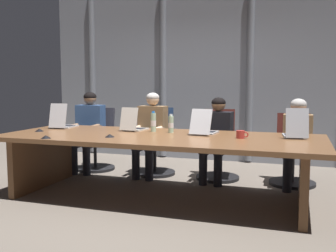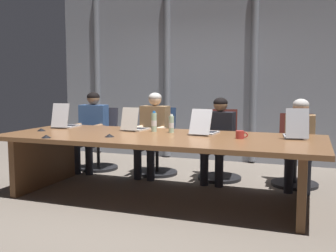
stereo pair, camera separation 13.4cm
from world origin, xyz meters
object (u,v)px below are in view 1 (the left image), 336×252
Objects in this scene: office_chair_left_mid at (156,149)px; conference_mic_right_side at (110,136)px; laptop_center at (204,129)px; person_right_mid at (297,137)px; laptop_left_mid at (134,126)px; person_left_mid at (151,129)px; person_center at (217,134)px; office_chair_right_mid at (293,158)px; person_left_end at (88,126)px; coffee_mug_near at (241,134)px; office_chair_center at (218,153)px; conference_mic_middle at (39,130)px; office_chair_left_end at (97,146)px; laptop_left_end at (63,123)px; laptop_right_mid at (295,132)px; water_bottle_secondary at (171,124)px; water_bottle_primary at (153,122)px; conference_mic_left_side at (46,137)px.

conference_mic_right_side is at bearing -4.07° from office_chair_left_mid.
laptop_center is 0.41× the size of person_right_mid.
laptop_left_mid is 0.67m from person_left_mid.
office_chair_left_mid is 0.85× the size of person_center.
person_left_end is (-2.97, -0.15, 0.33)m from office_chair_right_mid.
coffee_mug_near is 1.44m from conference_mic_right_side.
office_chair_center is 8.79× the size of conference_mic_middle.
office_chair_left_mid reaches higher than office_chair_left_end.
laptop_left_mid is at bearing 90.18° from laptop_center.
laptop_left_end is at bearing -76.58° from office_chair_right_mid.
laptop_right_mid reaches higher than conference_mic_right_side.
water_bottle_secondary is (1.56, -0.73, 0.15)m from person_left_end.
water_bottle_primary is at bearing -91.14° from laptop_left_mid.
person_left_end reaches higher than laptop_left_mid.
water_bottle_secondary is at bearing 38.66° from person_left_mid.
water_bottle_primary is at bearing -64.79° from office_chair_right_mid.
office_chair_center is 7.21× the size of coffee_mug_near.
office_chair_right_mid is (1.00, -0.00, -0.01)m from office_chair_center.
person_left_mid is at bearing -87.51° from office_chair_right_mid.
water_bottle_primary is at bearing 91.80° from laptop_center.
laptop_left_mid is 1.15m from person_center.
laptop_left_end is 2.45m from coffee_mug_near.
office_chair_left_mid is at bearing -96.83° from office_chair_center.
person_left_mid is at bearing 56.71° from laptop_center.
conference_mic_left_side is at bearing 102.11° from laptop_right_mid.
water_bottle_primary reaches higher than office_chair_left_end.
laptop_left_mid reaches higher than conference_mic_left_side.
person_center reaches higher than person_right_mid.
person_center is (0.00, 0.71, -0.14)m from laptop_center.
laptop_right_mid is 0.37× the size of person_left_mid.
office_chair_left_end is 1.82m from conference_mic_right_side.
conference_mic_left_side and conference_mic_middle have the same top height.
conference_mic_right_side is (-0.93, -1.48, 0.39)m from office_chair_center.
office_chair_left_mid is (1.03, 0.82, -0.43)m from laptop_left_end.
laptop_right_mid is (2.99, -0.04, -0.00)m from laptop_left_end.
office_chair_right_mid is (2.97, 0.82, -0.45)m from laptop_left_end.
office_chair_left_mid is at bearing -57.71° from laptop_left_end.
person_center is at bearing 75.96° from office_chair_left_mid.
laptop_left_end is 2.18m from office_chair_center.
office_chair_right_mid is 3.14m from conference_mic_left_side.
water_bottle_primary is at bearing 57.35° from person_left_end.
laptop_left_mid reaches higher than coffee_mug_near.
water_bottle_secondary is (-1.43, -0.03, 0.04)m from laptop_right_mid.
water_bottle_primary reaches higher than office_chair_right_mid.
laptop_center is 1.35m from office_chair_left_mid.
coffee_mug_near is at bearing 64.88° from office_chair_left_end.
laptop_right_mid is at bearing 71.98° from person_left_end.
office_chair_left_mid is 0.94m from office_chair_center.
person_center is at bearing 46.50° from conference_mic_left_side.
office_chair_center is (-1.02, 0.86, -0.43)m from laptop_right_mid.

